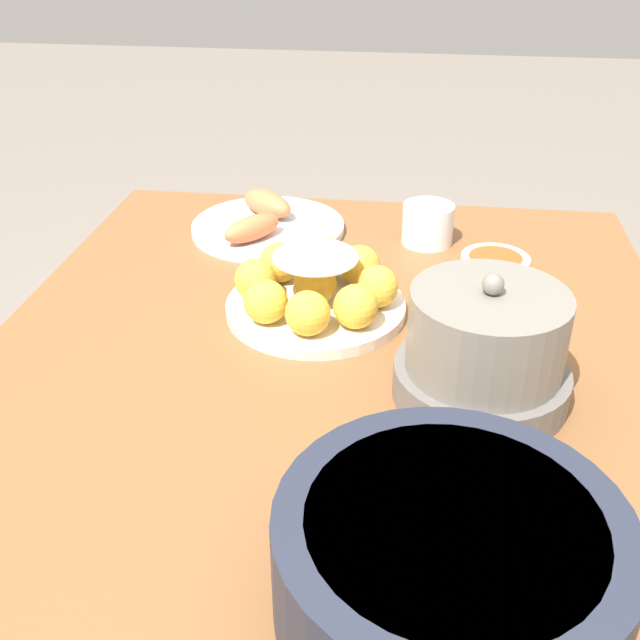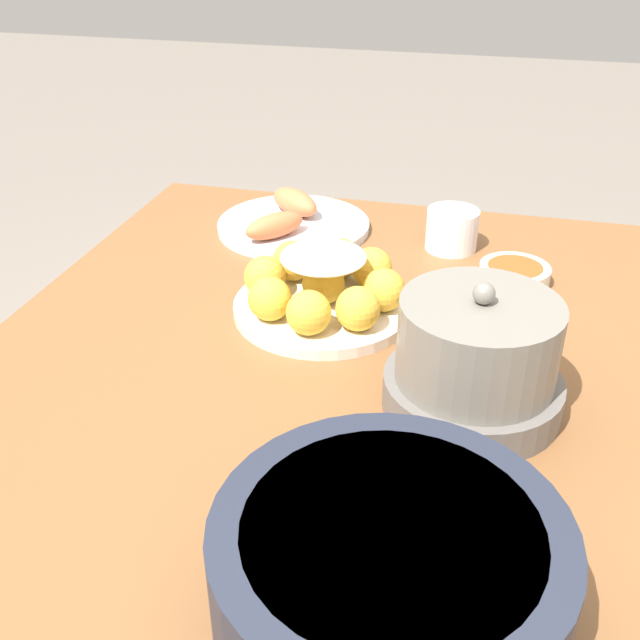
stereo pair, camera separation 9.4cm
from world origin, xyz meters
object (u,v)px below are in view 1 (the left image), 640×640
(cake_plate, at_px, (316,289))
(sauce_bowl, at_px, (495,264))
(warming_pot, at_px, (484,350))
(serving_bowl, at_px, (449,564))
(seafood_platter, at_px, (266,223))
(cup_far, at_px, (428,224))
(dining_table, at_px, (325,456))

(cake_plate, bearing_deg, sauce_bowl, 121.70)
(cake_plate, relative_size, sauce_bowl, 2.39)
(sauce_bowl, distance_m, warming_pot, 0.33)
(serving_bowl, distance_m, warming_pot, 0.31)
(sauce_bowl, bearing_deg, seafood_platter, -105.81)
(cup_far, xyz_separation_m, warming_pot, (0.42, 0.06, 0.03))
(seafood_platter, distance_m, cup_far, 0.27)
(cake_plate, distance_m, cup_far, 0.30)
(dining_table, bearing_deg, cake_plate, -168.75)
(cake_plate, relative_size, warming_pot, 1.24)
(cake_plate, distance_m, seafood_platter, 0.29)
(cake_plate, xyz_separation_m, cup_far, (-0.25, 0.15, -0.00))
(seafood_platter, relative_size, cup_far, 3.12)
(sauce_bowl, xyz_separation_m, warming_pot, (0.33, -0.04, 0.05))
(dining_table, relative_size, cup_far, 14.53)
(cake_plate, bearing_deg, serving_bowl, 19.72)
(dining_table, distance_m, seafood_platter, 0.48)
(serving_bowl, xyz_separation_m, cup_far, (-0.73, -0.02, -0.02))
(dining_table, bearing_deg, serving_bowl, 24.37)
(seafood_platter, distance_m, warming_pot, 0.55)
(sauce_bowl, bearing_deg, cup_far, -133.53)
(dining_table, bearing_deg, warming_pot, 92.29)
(seafood_platter, xyz_separation_m, warming_pot, (0.43, 0.34, 0.05))
(cake_plate, distance_m, sauce_bowl, 0.30)
(serving_bowl, relative_size, cup_far, 3.33)
(cake_plate, height_order, warming_pot, warming_pot)
(cake_plate, relative_size, seafood_platter, 0.96)
(sauce_bowl, xyz_separation_m, cup_far, (-0.10, -0.10, 0.02))
(serving_bowl, xyz_separation_m, seafood_platter, (-0.74, -0.29, -0.04))
(cake_plate, xyz_separation_m, sauce_bowl, (-0.16, 0.25, -0.02))
(dining_table, distance_m, cake_plate, 0.23)
(dining_table, relative_size, sauce_bowl, 11.67)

